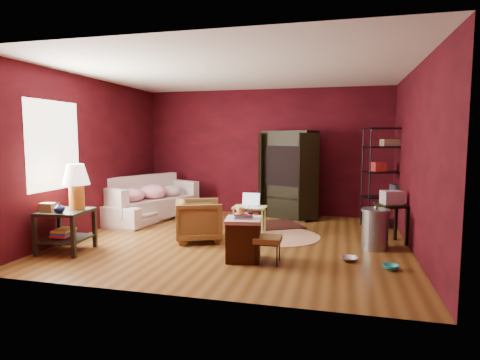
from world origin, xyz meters
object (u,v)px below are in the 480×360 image
object	(u,v)px
laptop_desk	(250,209)
tv_armoire	(289,173)
armchair	(199,218)
hamper	(243,238)
side_table	(71,199)
wire_shelving	(389,173)
sofa	(149,201)

from	to	relation	value
laptop_desk	tv_armoire	bearing A→B (deg)	72.03
armchair	hamper	bearing A→B (deg)	-154.59
armchair	side_table	xyz separation A→B (m)	(-1.66, -1.05, 0.42)
hamper	wire_shelving	world-z (taller)	wire_shelving
hamper	side_table	bearing A→B (deg)	-176.25
sofa	wire_shelving	distance (m)	4.87
side_table	hamper	size ratio (longest dim) A/B	1.93
armchair	laptop_desk	size ratio (longest dim) A/B	1.05
laptop_desk	wire_shelving	xyz separation A→B (m)	(2.47, 1.23, 0.60)
sofa	armchair	xyz separation A→B (m)	(1.60, -1.35, -0.02)
armchair	hamper	world-z (taller)	armchair
side_table	tv_armoire	world-z (taller)	tv_armoire
laptop_desk	wire_shelving	bearing A→B (deg)	24.18
sofa	side_table	bearing A→B (deg)	-173.36
wire_shelving	tv_armoire	bearing A→B (deg)	148.85
armchair	side_table	bearing A→B (deg)	99.33
armchair	side_table	world-z (taller)	side_table
sofa	laptop_desk	world-z (taller)	sofa
tv_armoire	hamper	bearing A→B (deg)	-72.08
hamper	wire_shelving	size ratio (longest dim) A/B	0.36
armchair	tv_armoire	bearing A→B (deg)	-50.01
laptop_desk	hamper	bearing A→B (deg)	-82.94
sofa	tv_armoire	world-z (taller)	tv_armoire
armchair	sofa	bearing A→B (deg)	27.02
sofa	hamper	bearing A→B (deg)	-122.56
tv_armoire	wire_shelving	xyz separation A→B (m)	(1.99, -0.47, 0.08)
hamper	laptop_desk	bearing A→B (deg)	99.44
sofa	hamper	xyz separation A→B (m)	(2.58, -2.22, -0.09)
laptop_desk	wire_shelving	world-z (taller)	wire_shelving
side_table	laptop_desk	bearing A→B (deg)	35.43
hamper	sofa	bearing A→B (deg)	139.31
laptop_desk	side_table	bearing A→B (deg)	-146.95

